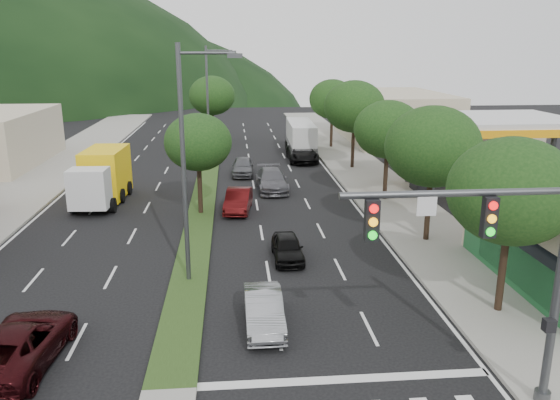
{
  "coord_description": "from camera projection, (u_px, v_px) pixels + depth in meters",
  "views": [
    {
      "loc": [
        2.03,
        -14.17,
        9.78
      ],
      "look_at": [
        4.34,
        12.08,
        2.43
      ],
      "focal_mm": 35.0,
      "sensor_mm": 36.0,
      "label": 1
    }
  ],
  "objects": [
    {
      "name": "gas_canopy",
      "position": [
        479.0,
        126.0,
        37.52
      ],
      "size": [
        12.2,
        8.2,
        5.25
      ],
      "color": "silver",
      "rests_on": "ground"
    },
    {
      "name": "streetlight_near",
      "position": [
        188.0,
        155.0,
        22.25
      ],
      "size": [
        2.6,
        0.25,
        10.0
      ],
      "color": "#47494C",
      "rests_on": "ground"
    },
    {
      "name": "tree_med_near",
      "position": [
        198.0,
        142.0,
        32.14
      ],
      "size": [
        4.0,
        4.0,
        6.02
      ],
      "color": "black",
      "rests_on": "median"
    },
    {
      "name": "traffic_signal",
      "position": [
        507.0,
        254.0,
        14.09
      ],
      "size": [
        6.12,
        0.4,
        7.0
      ],
      "color": "#47494C",
      "rests_on": "ground"
    },
    {
      "name": "car_queue_a",
      "position": [
        287.0,
        248.0,
        26.04
      ],
      "size": [
        1.44,
        3.5,
        1.19
      ],
      "primitive_type": "imported",
      "rotation": [
        0.0,
        0.0,
        0.01
      ],
      "color": "black",
      "rests_on": "ground"
    },
    {
      "name": "car_queue_e",
      "position": [
        243.0,
        166.0,
        43.43
      ],
      "size": [
        1.83,
        4.2,
        1.41
      ],
      "primitive_type": "imported",
      "rotation": [
        0.0,
        0.0,
        -0.04
      ],
      "color": "#55565B",
      "rests_on": "ground"
    },
    {
      "name": "box_truck",
      "position": [
        103.0,
        178.0,
        35.62
      ],
      "size": [
        2.94,
        6.96,
        3.38
      ],
      "rotation": [
        0.0,
        0.0,
        3.1
      ],
      "color": "silver",
      "rests_on": "ground"
    },
    {
      "name": "tree_med_far",
      "position": [
        212.0,
        96.0,
        56.93
      ],
      "size": [
        4.8,
        4.8,
        6.94
      ],
      "color": "black",
      "rests_on": "median"
    },
    {
      "name": "median",
      "position": [
        207.0,
        176.0,
        42.91
      ],
      "size": [
        1.6,
        56.0,
        0.12
      ],
      "primitive_type": "cube",
      "color": "#253C16",
      "rests_on": "ground"
    },
    {
      "name": "tree_r_e",
      "position": [
        332.0,
        99.0,
        54.13
      ],
      "size": [
        4.6,
        4.6,
        6.71
      ],
      "color": "black",
      "rests_on": "sidewalk_right"
    },
    {
      "name": "tree_r_a",
      "position": [
        512.0,
        191.0,
        19.61
      ],
      "size": [
        4.6,
        4.6,
        6.63
      ],
      "color": "black",
      "rests_on": "sidewalk_right"
    },
    {
      "name": "motorhome",
      "position": [
        301.0,
        137.0,
        51.8
      ],
      "size": [
        2.7,
        8.01,
        3.05
      ],
      "rotation": [
        0.0,
        0.0,
        -0.03
      ],
      "color": "silver",
      "rests_on": "ground"
    },
    {
      "name": "tree_r_b",
      "position": [
        433.0,
        147.0,
        27.23
      ],
      "size": [
        4.8,
        4.8,
        6.94
      ],
      "color": "black",
      "rests_on": "sidewalk_right"
    },
    {
      "name": "bldg_right_far",
      "position": [
        393.0,
        117.0,
        59.22
      ],
      "size": [
        10.0,
        16.0,
        5.2
      ],
      "primitive_type": "cube",
      "color": "beige",
      "rests_on": "ground"
    },
    {
      "name": "sedan_silver",
      "position": [
        264.0,
        310.0,
        19.73
      ],
      "size": [
        1.4,
        3.89,
        1.28
      ],
      "primitive_type": "imported",
      "rotation": [
        0.0,
        0.0,
        0.01
      ],
      "color": "gray",
      "rests_on": "ground"
    },
    {
      "name": "tree_r_d",
      "position": [
        354.0,
        107.0,
        44.46
      ],
      "size": [
        5.0,
        5.0,
        7.17
      ],
      "color": "black",
      "rests_on": "sidewalk_right"
    },
    {
      "name": "suv_maroon",
      "position": [
        20.0,
        343.0,
        17.37
      ],
      "size": [
        2.75,
        5.24,
        1.41
      ],
      "primitive_type": "imported",
      "rotation": [
        0.0,
        0.0,
        3.06
      ],
      "color": "black",
      "rests_on": "ground"
    },
    {
      "name": "car_queue_d",
      "position": [
        302.0,
        153.0,
        48.67
      ],
      "size": [
        2.49,
        5.4,
        1.5
      ],
      "primitive_type": "imported",
      "rotation": [
        0.0,
        0.0,
        -0.0
      ],
      "color": "black",
      "rests_on": "ground"
    },
    {
      "name": "streetlight_mid",
      "position": [
        210.0,
        100.0,
        46.24
      ],
      "size": [
        2.6,
        0.25,
        10.0
      ],
      "color": "#47494C",
      "rests_on": "ground"
    },
    {
      "name": "ground",
      "position": [
        169.0,
        393.0,
        16.05
      ],
      "size": [
        160.0,
        160.0,
        0.0
      ],
      "primitive_type": "plane",
      "color": "black",
      "rests_on": "ground"
    },
    {
      "name": "car_queue_c",
      "position": [
        238.0,
        200.0,
        33.8
      ],
      "size": [
        1.93,
        4.3,
        1.37
      ],
      "primitive_type": "imported",
      "rotation": [
        0.0,
        0.0,
        -0.12
      ],
      "color": "#490C0D",
      "rests_on": "ground"
    },
    {
      "name": "tree_r_c",
      "position": [
        388.0,
        130.0,
        34.98
      ],
      "size": [
        4.4,
        4.4,
        6.48
      ],
      "color": "black",
      "rests_on": "sidewalk_right"
    },
    {
      "name": "sidewalk_left",
      "position": [
        23.0,
        189.0,
        38.93
      ],
      "size": [
        6.0,
        90.0,
        0.15
      ],
      "primitive_type": "cube",
      "color": "gray",
      "rests_on": "ground"
    },
    {
      "name": "car_queue_b",
      "position": [
        272.0,
        180.0,
        38.79
      ],
      "size": [
        2.23,
        5.16,
        1.48
      ],
      "primitive_type": "imported",
      "rotation": [
        0.0,
        0.0,
        0.03
      ],
      "color": "#56565B",
      "rests_on": "ground"
    },
    {
      "name": "sidewalk_right",
      "position": [
        373.0,
        182.0,
        41.08
      ],
      "size": [
        5.0,
        90.0,
        0.15
      ],
      "primitive_type": "cube",
      "color": "gray",
      "rests_on": "ground"
    }
  ]
}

